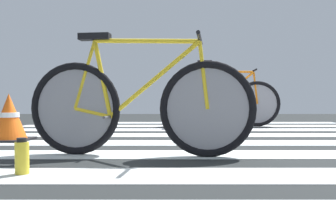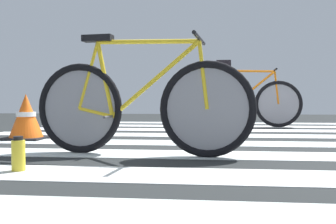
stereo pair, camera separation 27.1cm
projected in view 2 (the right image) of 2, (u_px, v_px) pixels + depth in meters
ground at (210, 143)px, 3.69m from camera, size 18.00×14.00×0.02m
crosswalk_markings at (209, 139)px, 3.96m from camera, size 5.47×5.76×0.00m
bicycle_1_of_2 at (140, 105)px, 2.81m from camera, size 1.73×0.52×0.93m
bicycle_2_of_2 at (244, 102)px, 5.71m from camera, size 1.73×0.52×0.93m
cyclist_2_of_2 at (224, 84)px, 5.75m from camera, size 0.34×0.43×1.03m
water_bottle at (18, 155)px, 2.19m from camera, size 0.08×0.08×0.21m
traffic_cone at (26, 118)px, 3.95m from camera, size 0.43×0.43×0.49m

